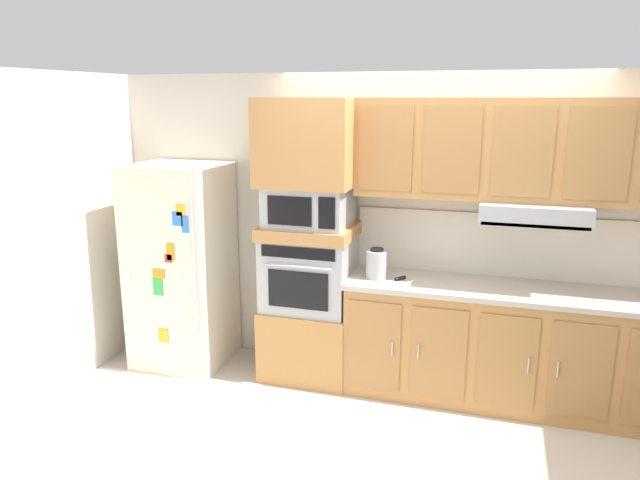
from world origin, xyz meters
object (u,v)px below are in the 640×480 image
(microwave, at_px, (309,205))
(refrigerator, at_px, (182,265))
(screwdriver, at_px, (401,279))
(built_in_oven, at_px, (309,272))
(electric_kettle, at_px, (377,264))

(microwave, bearing_deg, refrigerator, -176.63)
(refrigerator, distance_m, microwave, 1.29)
(microwave, relative_size, screwdriver, 3.82)
(microwave, distance_m, screwdriver, 0.93)
(refrigerator, bearing_deg, screwdriver, 0.37)
(built_in_oven, bearing_deg, refrigerator, -176.63)
(microwave, xyz_separation_m, electric_kettle, (0.57, -0.05, -0.43))
(built_in_oven, distance_m, electric_kettle, 0.59)
(screwdriver, bearing_deg, microwave, 175.86)
(refrigerator, xyz_separation_m, microwave, (1.15, 0.07, 0.58))
(screwdriver, height_order, electric_kettle, electric_kettle)
(refrigerator, relative_size, electric_kettle, 7.33)
(refrigerator, distance_m, screwdriver, 1.92)
(refrigerator, relative_size, built_in_oven, 2.51)
(refrigerator, xyz_separation_m, built_in_oven, (1.15, 0.07, 0.02))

